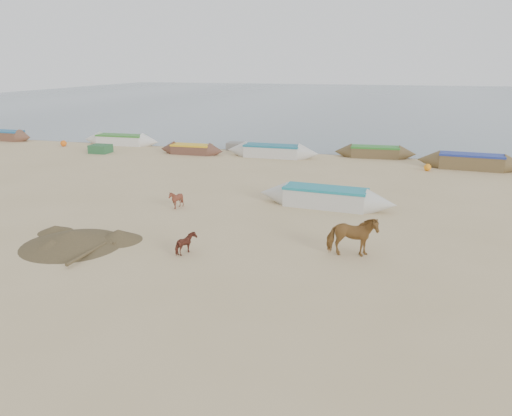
# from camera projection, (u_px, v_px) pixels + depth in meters

# --- Properties ---
(ground) EXTENTS (140.00, 140.00, 0.00)m
(ground) POSITION_uv_depth(u_px,v_px,m) (221.00, 272.00, 15.88)
(ground) COLOR tan
(ground) RESTS_ON ground
(sea) EXTENTS (160.00, 160.00, 0.00)m
(sea) POSITION_uv_depth(u_px,v_px,m) (373.00, 99.00, 91.54)
(sea) COLOR slate
(sea) RESTS_ON ground
(cow_adult) EXTENTS (1.80, 1.04, 1.44)m
(cow_adult) POSITION_uv_depth(u_px,v_px,m) (352.00, 236.00, 16.99)
(cow_adult) COLOR brown
(cow_adult) RESTS_ON ground
(calf_front) EXTENTS (1.03, 1.00, 0.85)m
(calf_front) POSITION_uv_depth(u_px,v_px,m) (176.00, 199.00, 22.67)
(calf_front) COLOR #5E2B1D
(calf_front) RESTS_ON ground
(calf_right) EXTENTS (0.71, 0.80, 0.74)m
(calf_right) POSITION_uv_depth(u_px,v_px,m) (186.00, 244.00, 17.27)
(calf_right) COLOR #5D2A1E
(calf_right) RESTS_ON ground
(near_canoe) EXTENTS (6.51, 1.81, 0.92)m
(near_canoe) POSITION_uv_depth(u_px,v_px,m) (325.00, 197.00, 22.89)
(near_canoe) COLOR beige
(near_canoe) RESTS_ON ground
(debris_pile) EXTENTS (3.83, 3.83, 0.53)m
(debris_pile) POSITION_uv_depth(u_px,v_px,m) (72.00, 238.00, 18.18)
(debris_pile) COLOR brown
(debris_pile) RESTS_ON ground
(waterline_canoes) EXTENTS (48.32, 4.13, 0.97)m
(waterline_canoes) POSITION_uv_depth(u_px,v_px,m) (272.00, 149.00, 35.74)
(waterline_canoes) COLOR brown
(waterline_canoes) RESTS_ON ground
(beach_clutter) EXTENTS (42.18, 5.20, 0.64)m
(beach_clutter) POSITION_uv_depth(u_px,v_px,m) (364.00, 158.00, 33.12)
(beach_clutter) COLOR #295C35
(beach_clutter) RESTS_ON ground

